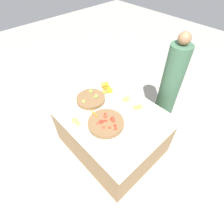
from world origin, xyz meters
name	(u,v)px	position (x,y,z in m)	size (l,w,h in m)	color
ground_plane	(112,144)	(0.00, 0.00, 0.00)	(12.00, 12.00, 0.00)	#A39E93
market_table	(112,131)	(0.00, 0.00, 0.36)	(1.47, 1.19, 0.73)	olive
lime_bowl	(91,99)	(-0.42, -0.03, 0.76)	(0.42, 0.42, 0.11)	brown
tomato_basket	(106,123)	(0.08, -0.18, 0.76)	(0.47, 0.47, 0.10)	brown
orange_pile	(106,88)	(-0.43, 0.29, 0.78)	(0.21, 0.19, 0.14)	orange
metal_bowl	(147,123)	(0.44, 0.20, 0.77)	(0.35, 0.35, 0.08)	silver
price_sign	(95,115)	(-0.12, -0.20, 0.77)	(0.13, 0.03, 0.09)	orange
banana_bunch_front_center	(138,107)	(0.16, 0.34, 0.75)	(0.15, 0.15, 0.06)	#EFDB4C
banana_bunch_back_center	(76,121)	(-0.22, -0.44, 0.75)	(0.21, 0.12, 0.05)	#EFDB4C
banana_bunch_front_left	(126,99)	(-0.07, 0.36, 0.75)	(0.18, 0.20, 0.06)	#EFDB4C
vendor_person	(169,90)	(0.26, 0.95, 0.77)	(0.29, 0.29, 1.65)	#385B42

